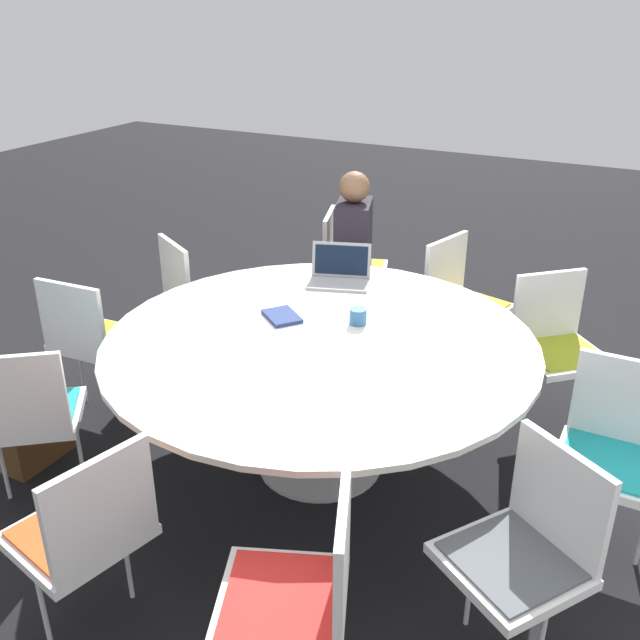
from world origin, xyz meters
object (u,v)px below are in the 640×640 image
at_px(chair_0, 347,261).
at_px(person_0, 355,247).
at_px(chair_2, 91,334).
at_px(chair_7, 614,444).
at_px(chair_3, 28,410).
at_px(chair_5, 302,587).
at_px(spiral_notebook, 282,316).
at_px(laptop, 340,273).
at_px(coffee_cup, 358,316).
at_px(chair_9, 461,295).
at_px(chair_1, 196,291).
at_px(chair_6, 527,543).
at_px(handbag, 36,438).
at_px(chair_8, 557,339).
at_px(chair_4, 86,527).

xyz_separation_m(chair_0, person_0, (0.20, 0.15, 0.19)).
distance_m(chair_2, chair_7, 2.74).
xyz_separation_m(chair_2, chair_3, (0.74, 0.31, 0.00)).
height_order(chair_5, spiral_notebook, chair_5).
bearing_deg(laptop, coffee_cup, -73.31).
bearing_deg(chair_9, coffee_cup, 4.60).
distance_m(chair_1, coffee_cup, 1.39).
relative_size(chair_5, laptop, 2.19).
xyz_separation_m(chair_5, chair_6, (-0.54, 0.60, 0.00)).
bearing_deg(laptop, chair_9, 30.85).
xyz_separation_m(chair_3, chair_7, (-0.94, 2.42, 0.00)).
xyz_separation_m(chair_2, coffee_cup, (-0.39, 1.46, 0.25)).
relative_size(chair_7, handbag, 2.42).
distance_m(chair_8, handbag, 2.85).
height_order(chair_5, person_0, person_0).
distance_m(chair_2, laptop, 1.44).
height_order(chair_2, chair_3, same).
relative_size(chair_0, coffee_cup, 9.89).
distance_m(chair_3, spiral_notebook, 1.28).
distance_m(coffee_cup, handbag, 1.80).
relative_size(chair_7, coffee_cup, 9.89).
relative_size(chair_2, chair_8, 1.00).
height_order(chair_4, chair_8, same).
distance_m(chair_6, handbag, 2.54).
height_order(chair_4, chair_5, same).
bearing_deg(handbag, chair_6, 88.54).
relative_size(chair_5, chair_7, 1.00).
height_order(chair_3, laptop, laptop).
xyz_separation_m(chair_2, person_0, (-1.51, 0.93, 0.19)).
xyz_separation_m(chair_4, chair_5, (-0.10, 0.83, 0.00)).
bearing_deg(chair_9, chair_1, -49.35).
bearing_deg(chair_6, chair_2, 21.47).
xyz_separation_m(chair_2, chair_8, (-1.12, 2.33, 0.00)).
bearing_deg(coffee_cup, chair_0, -152.92).
relative_size(spiral_notebook, coffee_cup, 2.93).
height_order(chair_0, handbag, chair_0).
distance_m(chair_0, person_0, 0.32).
height_order(chair_1, chair_2, same).
xyz_separation_m(chair_2, laptop, (-0.85, 1.13, 0.27)).
xyz_separation_m(chair_3, chair_6, (-0.17, 2.22, 0.00)).
bearing_deg(handbag, chair_0, 161.15).
distance_m(chair_6, chair_7, 0.79).
distance_m(chair_5, chair_8, 2.25).
xyz_separation_m(chair_3, chair_5, (0.36, 1.62, 0.00)).
height_order(chair_1, spiral_notebook, chair_1).
bearing_deg(chair_2, chair_5, -32.88).
bearing_deg(coffee_cup, chair_7, 81.65).
height_order(chair_1, coffee_cup, chair_1).
height_order(chair_6, handbag, chair_6).
distance_m(chair_2, coffee_cup, 1.53).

